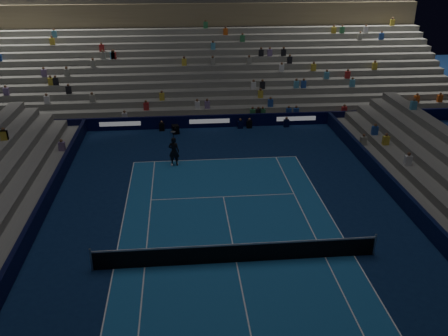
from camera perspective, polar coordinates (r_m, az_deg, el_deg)
name	(u,v)px	position (r m, az deg, el deg)	size (l,w,h in m)	color
ground	(236,262)	(22.35, 1.46, -11.02)	(90.00, 90.00, 0.00)	#0B1D44
court_surface	(236,262)	(22.34, 1.46, -11.01)	(10.97, 23.77, 0.01)	#1B5896
sponsor_barrier_far	(209,121)	(38.72, -1.73, 5.53)	(44.00, 0.25, 1.00)	black
sponsor_barrier_east	(443,242)	(24.99, 24.38, -7.92)	(0.25, 37.00, 1.00)	#080F33
sponsor_barrier_west	(13,265)	(23.17, -23.53, -10.41)	(0.25, 37.00, 1.00)	black
grandstand_main	(202,61)	(47.05, -2.55, 12.51)	(44.00, 15.20, 11.20)	slate
tennis_net	(236,253)	(22.06, 1.47, -9.95)	(12.90, 0.10, 1.10)	#B2B2B7
tennis_player	(174,151)	(31.68, -5.91, 1.97)	(0.71, 0.46, 1.94)	black
broadcast_camera	(175,129)	(37.57, -5.74, 4.56)	(0.61, 1.01, 0.66)	black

